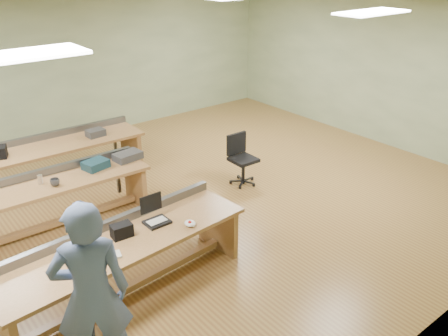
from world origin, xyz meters
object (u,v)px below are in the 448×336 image
Objects in this scene: camera_bag at (122,231)px; parts_bin_teal at (96,165)px; workbench_mid at (57,193)px; workbench_back at (53,155)px; workbench_front at (125,254)px; mug at (55,182)px; laptop_base at (157,222)px; task_chair at (242,166)px; person at (92,295)px; parts_bin_grey at (128,156)px; drinks_can at (40,179)px.

camera_bag reaches higher than parts_bin_teal.
workbench_mid is 11.33× the size of camera_bag.
camera_bag reaches higher than workbench_back.
workbench_front reaches higher than mug.
mug is (-0.59, 1.78, 0.04)m from laptop_base.
parts_bin_teal is at bearing 166.74° from task_chair.
mug is at bearing 107.75° from laptop_base.
workbench_mid is at bearing -107.81° from workbench_back.
mug is at bearing 98.12° from camera_bag.
workbench_mid reaches higher than laptop_base.
workbench_front is at bearing -107.85° from person.
camera_bag is (0.03, 0.07, 0.27)m from workbench_front.
parts_bin_grey is (1.93, 2.96, -0.15)m from person.
camera_bag is 2.05m from parts_bin_teal.
parts_bin_teal is 2.71× the size of mug.
laptop_base is at bearing -73.30° from workbench_mid.
parts_bin_teal is 0.73m from mug.
task_chair reaches higher than workbench_front.
workbench_front is at bearing -106.59° from camera_bag.
person is at bearing -147.27° from task_chair.
parts_bin_grey is (0.54, -0.00, -0.00)m from parts_bin_teal.
person reaches higher than laptop_base.
camera_bag is at bearing -106.75° from person.
camera_bag is at bearing 179.62° from laptop_base.
parts_bin_teal reaches higher than parts_bin_grey.
workbench_front and workbench_back have the same top height.
drinks_can is (-0.73, 1.97, 0.05)m from laptop_base.
mug is (-0.12, 1.78, -0.03)m from camera_bag.
task_chair is 3.18m from mug.
camera_bag is (-0.47, -0.00, 0.07)m from laptop_base.
workbench_back is at bearing 90.48° from laptop_base.
laptop_base is (0.06, -3.35, 0.20)m from workbench_back.
parts_bin_grey reaches higher than mug.
task_chair is 2.09× the size of parts_bin_grey.
workbench_back is at bearing 143.36° from task_chair.
person is 2.86m from mug.
camera_bag reaches higher than parts_bin_grey.
drinks_can reaches higher than workbench_front.
workbench_front is 0.28m from camera_bag.
task_chair is at bearing -10.82° from drinks_can.
workbench_front is 23.71× the size of mug.
camera_bag reaches higher than workbench_front.
person is 14.45× the size of mug.
task_chair is 2.48× the size of parts_bin_teal.
workbench_back reaches higher than laptop_base.
person is at bearing -104.74° from workbench_back.
workbench_back is at bearing 87.34° from camera_bag.
parts_bin_teal reaches higher than workbench_front.
mug is at bearing -107.69° from workbench_back.
workbench_back is (0.48, 1.42, 0.01)m from workbench_mid.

